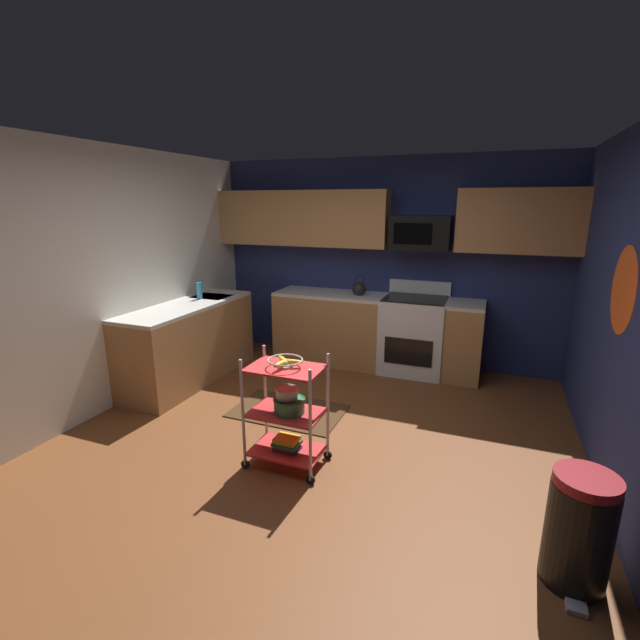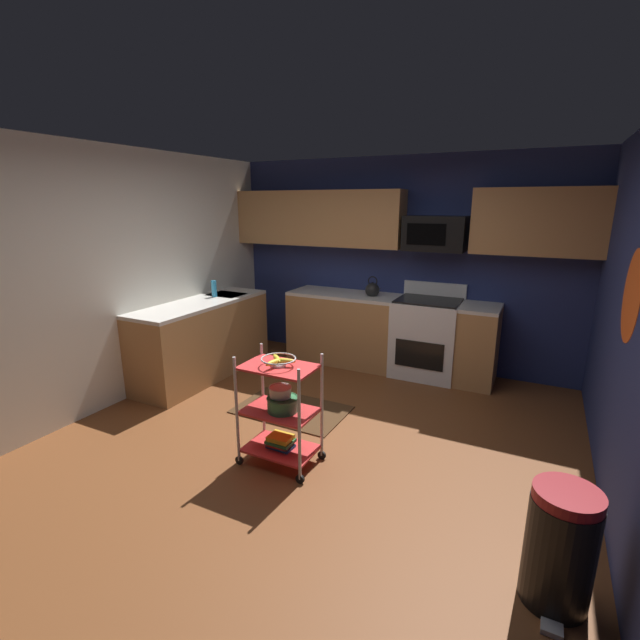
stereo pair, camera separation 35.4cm
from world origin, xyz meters
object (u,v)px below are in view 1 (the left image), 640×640
oven_range (413,334)px  rolling_cart (286,412)px  microwave (421,233)px  book_stack (287,443)px  dish_soap_bottle (199,291)px  mixing_bowl_small (287,393)px  fruit_bowl (285,361)px  mixing_bowl_large (289,405)px  kettle (359,289)px  trash_can (579,530)px

oven_range → rolling_cart: oven_range is taller
oven_range → microwave: microwave is taller
book_stack → dish_soap_bottle: bearing=141.2°
mixing_bowl_small → book_stack: 0.44m
rolling_cart → book_stack: bearing=0.0°
fruit_bowl → mixing_bowl_large: bearing=0.0°
book_stack → mixing_bowl_small: bearing=46.5°
oven_range → kettle: size_ratio=4.17×
microwave → mixing_bowl_small: (-0.56, -2.54, -1.08)m
kettle → mixing_bowl_small: bearing=-86.6°
fruit_bowl → kettle: kettle is taller
oven_range → dish_soap_bottle: size_ratio=5.50×
book_stack → trash_can: size_ratio=0.32×
mixing_bowl_small → trash_can: trash_can is taller
rolling_cart → mixing_bowl_large: rolling_cart is taller
oven_range → fruit_bowl: bearing=-103.1°
microwave → trash_can: size_ratio=1.06×
mixing_bowl_large → trash_can: size_ratio=0.38×
rolling_cart → book_stack: 0.27m
rolling_cart → fruit_bowl: (0.00, 0.00, 0.42)m
mixing_bowl_large → microwave: bearing=78.0°
microwave → dish_soap_bottle: 2.73m
mixing_bowl_small → book_stack: (-0.01, -0.01, -0.44)m
kettle → book_stack: bearing=-86.7°
mixing_bowl_small → kettle: kettle is taller
microwave → mixing_bowl_large: microwave is taller
mixing_bowl_small → dish_soap_bottle: dish_soap_bottle is taller
trash_can → book_stack: bearing=166.9°
mixing_bowl_small → kettle: (-0.15, 2.43, 0.38)m
kettle → dish_soap_bottle: (-1.72, -0.94, 0.02)m
book_stack → dish_soap_bottle: size_ratio=1.06×
rolling_cart → kettle: kettle is taller
fruit_bowl → mixing_bowl_small: 0.26m
mixing_bowl_small → trash_can: 2.04m
mixing_bowl_small → dish_soap_bottle: 2.42m
mixing_bowl_large → trash_can: bearing=-13.3°
mixing_bowl_large → dish_soap_bottle: bearing=141.6°
dish_soap_bottle → microwave: bearing=23.3°
microwave → mixing_bowl_large: 2.86m
mixing_bowl_small → trash_can: bearing=-13.3°
fruit_bowl → kettle: bearing=93.3°
kettle → mixing_bowl_large: bearing=-86.0°
fruit_bowl → mixing_bowl_large: (0.03, 0.00, -0.36)m
rolling_cart → kettle: (-0.14, 2.43, 0.54)m
oven_range → kettle: kettle is taller
fruit_bowl → trash_can: bearing=-13.1°
rolling_cart → fruit_bowl: 0.42m
kettle → dish_soap_bottle: bearing=-151.4°
mixing_bowl_large → book_stack: bearing=180.0°
fruit_bowl → dish_soap_bottle: 2.39m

